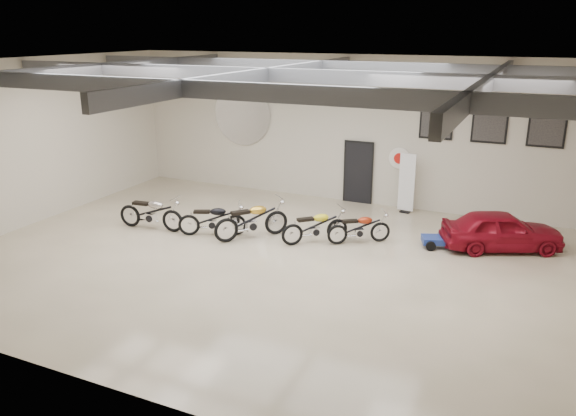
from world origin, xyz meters
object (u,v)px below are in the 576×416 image
at_px(motorcycle_black, 212,219).
at_px(vintage_car, 502,230).
at_px(go_kart, 450,238).
at_px(motorcycle_silver, 151,212).
at_px(motorcycle_red, 359,227).
at_px(banner_stand, 407,184).
at_px(motorcycle_gold, 252,219).
at_px(motorcycle_yellow, 315,226).

distance_m(motorcycle_black, vintage_car, 8.11).
bearing_deg(go_kart, motorcycle_silver, 174.08).
relative_size(motorcycle_black, motorcycle_red, 1.09).
height_order(banner_stand, vintage_car, banner_stand).
distance_m(motorcycle_gold, motorcycle_yellow, 1.84).
height_order(banner_stand, motorcycle_black, banner_stand).
bearing_deg(motorcycle_red, motorcycle_black, 161.50).
height_order(motorcycle_red, vintage_car, vintage_car).
xyz_separation_m(motorcycle_red, vintage_car, (3.68, 1.17, 0.08)).
bearing_deg(banner_stand, motorcycle_red, -92.68).
bearing_deg(motorcycle_silver, motorcycle_black, 3.81).
relative_size(motorcycle_gold, vintage_car, 0.69).
distance_m(banner_stand, motorcycle_black, 6.46).
xyz_separation_m(motorcycle_black, motorcycle_red, (4.09, 1.17, -0.04)).
bearing_deg(motorcycle_yellow, go_kart, -24.37).
bearing_deg(vintage_car, motorcycle_silver, 81.17).
distance_m(motorcycle_black, motorcycle_gold, 1.19).
relative_size(motorcycle_silver, motorcycle_red, 1.18).
height_order(motorcycle_silver, motorcycle_red, motorcycle_silver).
bearing_deg(motorcycle_gold, motorcycle_red, -32.62).
relative_size(banner_stand, vintage_car, 0.61).
xyz_separation_m(banner_stand, go_kart, (1.84, -2.57, -0.69)).
xyz_separation_m(motorcycle_yellow, motorcycle_red, (1.14, 0.48, -0.04)).
bearing_deg(go_kart, motorcycle_gold, 176.40).
height_order(motorcycle_silver, vintage_car, motorcycle_silver).
bearing_deg(motorcycle_silver, motorcycle_red, 8.57).
bearing_deg(banner_stand, motorcycle_yellow, -107.37).
bearing_deg(motorcycle_yellow, vintage_car, -24.23).
height_order(go_kart, vintage_car, vintage_car).
bearing_deg(vintage_car, motorcycle_red, 83.58).
bearing_deg(motorcycle_gold, vintage_car, -32.30).
bearing_deg(motorcycle_red, motorcycle_silver, 159.28).
bearing_deg(go_kart, motorcycle_yellow, 178.19).
bearing_deg(motorcycle_silver, motorcycle_gold, 5.36).
xyz_separation_m(motorcycle_silver, go_kart, (8.44, 2.21, -0.27)).
distance_m(go_kart, vintage_car, 1.39).
height_order(motorcycle_yellow, motorcycle_red, motorcycle_yellow).
distance_m(motorcycle_yellow, go_kart, 3.74).
height_order(motorcycle_gold, motorcycle_yellow, motorcycle_gold).
relative_size(motorcycle_black, vintage_car, 0.61).
xyz_separation_m(banner_stand, motorcycle_red, (-0.55, -3.30, -0.51)).
distance_m(motorcycle_yellow, motorcycle_red, 1.24).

